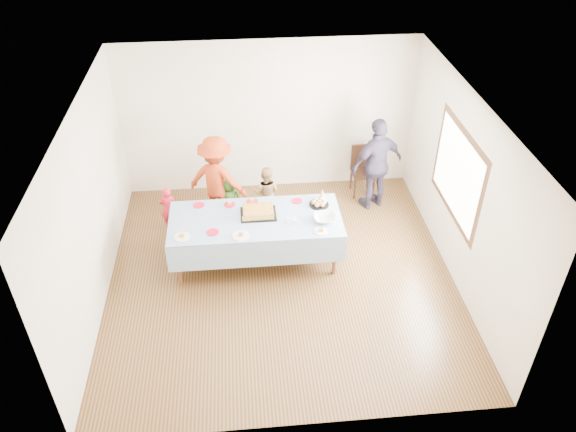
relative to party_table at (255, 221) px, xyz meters
name	(u,v)px	position (x,y,z in m)	size (l,w,h in m)	color
ground	(281,275)	(0.34, -0.40, -0.72)	(5.00, 5.00, 0.00)	#472614
room_walls	(285,173)	(0.40, -0.39, 1.05)	(5.04, 5.04, 2.72)	beige
party_table	(255,221)	(0.00, 0.00, 0.00)	(2.50, 1.10, 0.78)	brown
birthday_cake	(258,212)	(0.05, 0.09, 0.10)	(0.52, 0.40, 0.09)	black
rolls_tray	(319,203)	(0.97, 0.25, 0.09)	(0.30, 0.30, 0.09)	black
punch_bowl	(325,218)	(1.00, -0.14, 0.09)	(0.32, 0.32, 0.08)	silver
party_hat	(322,194)	(1.04, 0.40, 0.14)	(0.11, 0.11, 0.18)	white
fork_pile	(292,220)	(0.52, -0.14, 0.09)	(0.24, 0.18, 0.07)	white
plate_red_far_a	(199,205)	(-0.83, 0.41, 0.06)	(0.17, 0.17, 0.01)	red
plate_red_far_b	(230,204)	(-0.36, 0.38, 0.06)	(0.17, 0.17, 0.01)	red
plate_red_far_c	(252,202)	(-0.03, 0.43, 0.06)	(0.17, 0.17, 0.01)	red
plate_red_far_d	(297,201)	(0.65, 0.38, 0.06)	(0.16, 0.16, 0.01)	red
plate_red_near	(213,232)	(-0.61, -0.28, 0.06)	(0.17, 0.17, 0.01)	red
plate_white_left	(182,237)	(-1.03, -0.34, 0.06)	(0.22, 0.22, 0.01)	white
plate_white_mid	(241,236)	(-0.22, -0.40, 0.06)	(0.24, 0.24, 0.01)	white
plate_white_right	(321,231)	(0.90, -0.40, 0.06)	(0.19, 0.19, 0.01)	white
dining_chair	(362,167)	(1.96, 1.75, -0.23)	(0.39, 0.39, 0.89)	black
toddler_left	(169,208)	(-1.36, 0.95, -0.34)	(0.28, 0.18, 0.77)	red
toddler_mid	(230,200)	(-0.38, 1.10, -0.33)	(0.38, 0.25, 0.78)	#3C7426
toddler_right	(266,193)	(0.22, 1.12, -0.25)	(0.46, 0.36, 0.95)	tan
adult_left	(217,180)	(-0.57, 1.15, 0.03)	(0.97, 0.56, 1.51)	#BC3A17
adult_right	(377,164)	(2.08, 1.29, 0.09)	(0.96, 0.40, 1.64)	#352C3D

